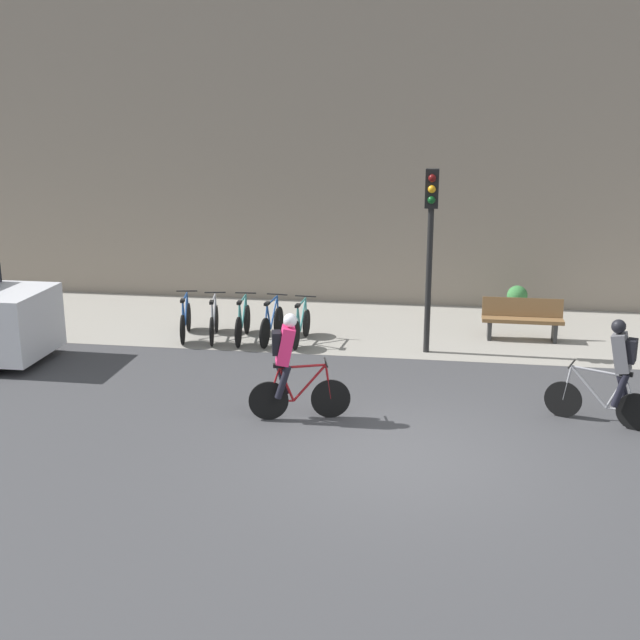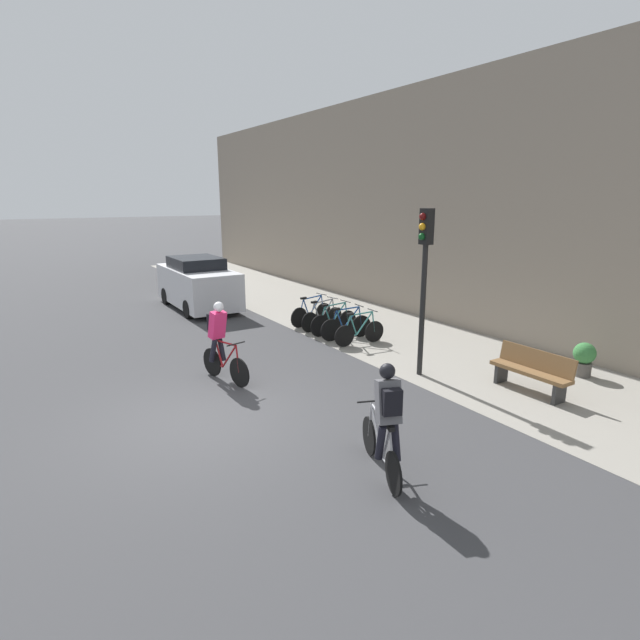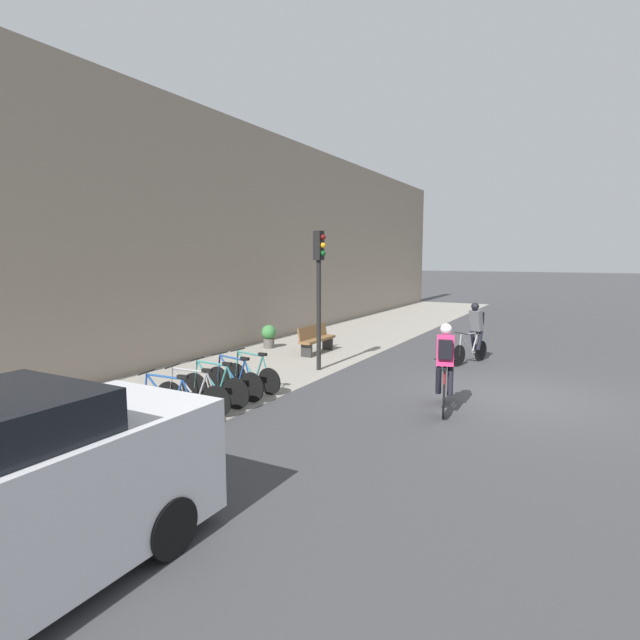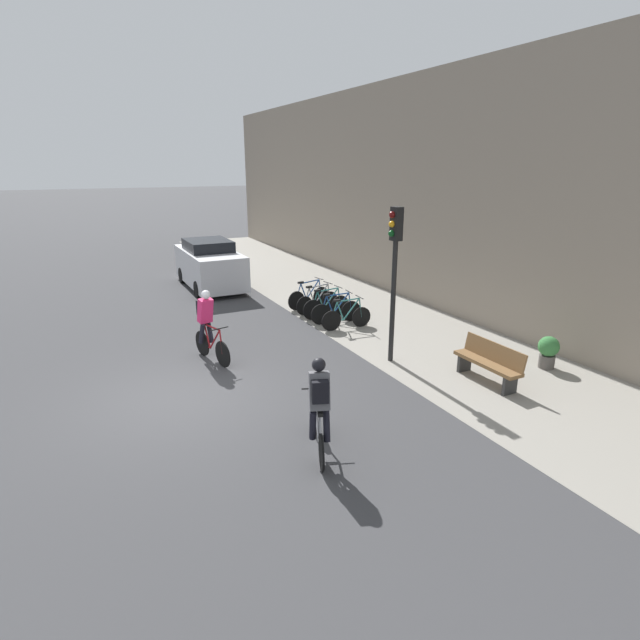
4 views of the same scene
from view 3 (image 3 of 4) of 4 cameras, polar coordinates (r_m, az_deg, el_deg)
name	(u,v)px [view 3 (image 3 of 4)]	position (r m, az deg, el deg)	size (l,w,h in m)	color
ground	(515,397)	(11.77, 21.43, -8.20)	(200.00, 200.00, 0.00)	#3D3D3F
kerb_strip	(261,365)	(14.22, -6.73, -5.11)	(44.00, 4.50, 0.01)	gray
building_facade	(189,233)	(15.54, -14.72, 9.54)	(44.00, 0.60, 7.45)	gray
cyclist_pink	(445,365)	(9.98, 14.09, -5.04)	(1.61, 0.59, 1.76)	black
cyclist_grey	(475,330)	(14.96, 17.25, -1.12)	(1.62, 0.70, 1.74)	black
parked_bike_0	(168,403)	(9.56, -16.97, -9.11)	(0.48, 1.64, 0.95)	black
parked_bike_1	(193,395)	(10.00, -14.33, -8.35)	(0.47, 1.63, 0.94)	black
parked_bike_2	(215,387)	(10.45, -11.94, -7.55)	(0.46, 1.66, 0.96)	black
parked_bike_3	(234,381)	(10.92, -9.75, -6.86)	(0.46, 1.62, 0.95)	black
parked_bike_4	(252,375)	(11.41, -7.75, -6.27)	(0.46, 1.57, 0.94)	black
traffic_light_pole	(319,275)	(13.19, -0.10, 5.20)	(0.26, 0.30, 3.71)	black
bench	(316,339)	(15.74, -0.45, -2.14)	(1.70, 0.44, 0.89)	brown
potted_plant	(269,335)	(16.74, -5.87, -1.74)	(0.48, 0.48, 0.78)	#56514C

